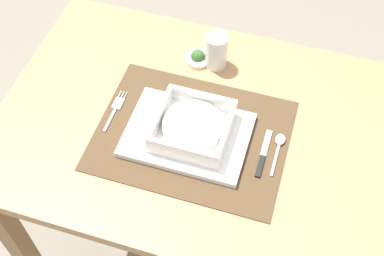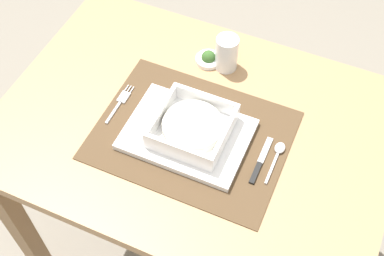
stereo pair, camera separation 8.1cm
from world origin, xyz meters
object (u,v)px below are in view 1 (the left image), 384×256
(drinking_glass, at_px, (215,52))
(spoon, at_px, (279,144))
(porridge_bowl, at_px, (193,127))
(condiment_saucer, at_px, (198,58))
(dining_table, at_px, (193,149))
(butter_knife, at_px, (263,156))
(fork, at_px, (116,108))

(drinking_glass, bearing_deg, spoon, -43.98)
(porridge_bowl, distance_m, drinking_glass, 0.24)
(porridge_bowl, bearing_deg, condiment_saucer, 103.99)
(dining_table, bearing_deg, condiment_saucer, 103.51)
(spoon, bearing_deg, porridge_bowl, -168.52)
(porridge_bowl, xyz_separation_m, butter_knife, (0.17, -0.01, -0.03))
(dining_table, distance_m, butter_knife, 0.22)
(porridge_bowl, distance_m, condiment_saucer, 0.25)
(fork, bearing_deg, condiment_saucer, 53.14)
(spoon, height_order, condiment_saucer, condiment_saucer)
(spoon, distance_m, butter_knife, 0.05)
(fork, height_order, drinking_glass, drinking_glass)
(spoon, distance_m, condiment_saucer, 0.33)
(spoon, bearing_deg, condiment_saucer, 143.06)
(dining_table, distance_m, spoon, 0.24)
(porridge_bowl, bearing_deg, dining_table, 106.48)
(porridge_bowl, relative_size, drinking_glass, 1.73)
(fork, xyz_separation_m, condiment_saucer, (0.14, 0.22, 0.00))
(condiment_saucer, bearing_deg, porridge_bowl, -76.01)
(dining_table, bearing_deg, porridge_bowl, -73.52)
(dining_table, relative_size, condiment_saucer, 13.94)
(butter_knife, bearing_deg, drinking_glass, 123.98)
(fork, xyz_separation_m, drinking_glass, (0.19, 0.22, 0.04))
(condiment_saucer, bearing_deg, fork, -123.65)
(drinking_glass, bearing_deg, fork, -130.93)
(fork, height_order, butter_knife, butter_knife)
(butter_knife, xyz_separation_m, drinking_glass, (-0.19, 0.25, 0.04))
(fork, height_order, spoon, spoon)
(porridge_bowl, xyz_separation_m, condiment_saucer, (-0.06, 0.24, -0.03))
(dining_table, relative_size, spoon, 8.06)
(fork, bearing_deg, porridge_bowl, -10.14)
(condiment_saucer, bearing_deg, spoon, -38.46)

